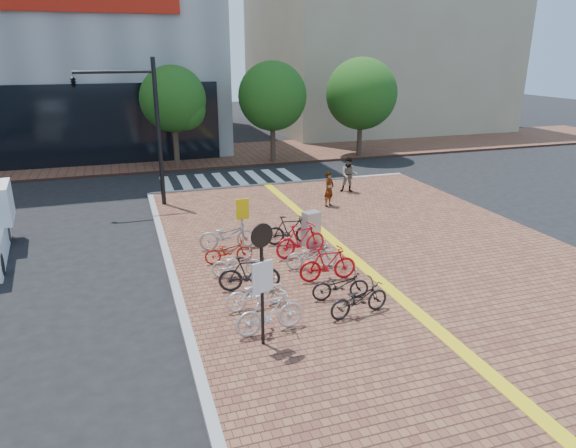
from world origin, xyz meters
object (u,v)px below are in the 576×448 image
object	(u,v)px
bike_6	(359,299)
bike_9	(312,255)
bike_0	(270,313)
bike_8	(328,264)
bike_4	(229,251)
pedestrian_a	(329,189)
bike_1	(257,292)
bike_5	(227,235)
bike_11	(290,230)
pedestrian_b	(349,175)
utility_box	(311,229)
notice_sign	(262,270)
yellow_sign	(243,213)
bike_2	(249,273)
bike_7	(341,285)
bike_10	(301,240)
bike_3	(237,264)
traffic_light_pole	(120,106)

from	to	relation	value
bike_6	bike_9	distance (m)	3.29
bike_0	bike_8	xyz separation A→B (m)	(2.53, 2.40, -0.00)
bike_4	bike_6	world-z (taller)	bike_6
bike_9	pedestrian_a	distance (m)	7.11
bike_1	bike_8	size ratio (longest dim) A/B	0.97
bike_1	bike_5	xyz separation A→B (m)	(0.15, 4.58, 0.06)
bike_6	bike_11	size ratio (longest dim) A/B	0.99
bike_4	pedestrian_b	world-z (taller)	pedestrian_b
bike_1	bike_11	world-z (taller)	bike_11
pedestrian_a	utility_box	distance (m)	5.04
notice_sign	bike_11	bearing A→B (deg)	66.26
yellow_sign	notice_sign	world-z (taller)	notice_sign
bike_2	bike_5	distance (m)	3.50
pedestrian_a	bike_0	bearing A→B (deg)	-153.25
bike_4	notice_sign	world-z (taller)	notice_sign
bike_6	bike_11	bearing A→B (deg)	-8.87
bike_9	yellow_sign	distance (m)	3.25
bike_4	bike_6	distance (m)	5.22
bike_4	yellow_sign	world-z (taller)	yellow_sign
bike_8	bike_0	bearing A→B (deg)	136.29
bike_4	pedestrian_a	xyz separation A→B (m)	(5.67, 5.07, 0.37)
bike_7	utility_box	distance (m)	4.33
bike_11	pedestrian_a	xyz separation A→B (m)	(3.20, 4.06, 0.25)
bike_7	pedestrian_a	xyz separation A→B (m)	(3.22, 8.64, 0.36)
bike_7	bike_10	size ratio (longest dim) A/B	0.85
bike_1	bike_7	world-z (taller)	bike_1
bike_7	bike_6	bearing A→B (deg)	-166.22
bike_3	pedestrian_b	world-z (taller)	pedestrian_b
pedestrian_a	bike_3	bearing A→B (deg)	-165.66
bike_11	bike_1	bearing A→B (deg)	159.45
bike_9	pedestrian_b	bearing A→B (deg)	-26.31
bike_0	pedestrian_b	size ratio (longest dim) A/B	1.05
bike_2	bike_3	distance (m)	1.12
bike_1	traffic_light_pole	distance (m)	12.11
bike_3	bike_5	bearing A→B (deg)	3.86
bike_9	bike_11	bearing A→B (deg)	4.92
bike_6	traffic_light_pole	size ratio (longest dim) A/B	0.28
utility_box	bike_8	bearing A→B (deg)	-100.99
bike_5	notice_sign	bearing A→B (deg)	-177.96
bike_1	pedestrian_a	size ratio (longest dim) A/B	1.12
pedestrian_b	utility_box	bearing A→B (deg)	-101.79
pedestrian_a	pedestrian_b	world-z (taller)	pedestrian_b
bike_10	utility_box	world-z (taller)	utility_box
bike_0	bike_7	distance (m)	2.65
bike_7	pedestrian_b	size ratio (longest dim) A/B	0.94
bike_7	yellow_sign	world-z (taller)	yellow_sign
bike_0	notice_sign	bearing A→B (deg)	141.01
bike_5	bike_0	bearing A→B (deg)	-175.33
bike_3	yellow_sign	world-z (taller)	yellow_sign
bike_6	bike_10	bearing A→B (deg)	-8.65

